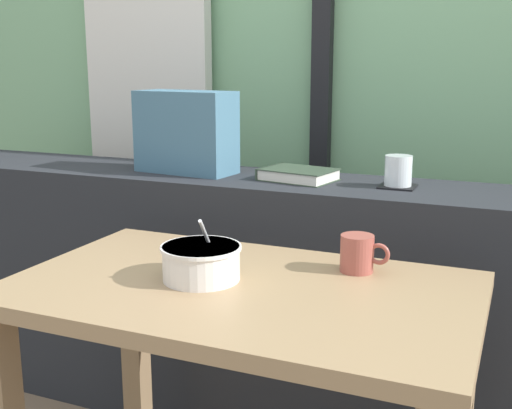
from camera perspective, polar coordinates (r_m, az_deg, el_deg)
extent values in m
cube|color=silver|center=(2.73, -9.67, 14.12)|extent=(0.56, 0.06, 2.50)
cube|color=black|center=(2.45, 5.96, 15.59)|extent=(0.07, 0.05, 2.60)
cube|color=#23262B|center=(2.04, 4.35, -9.28)|extent=(2.80, 0.36, 0.82)
cube|color=#826849|center=(1.93, -10.61, -13.23)|extent=(0.06, 0.06, 0.67)
cube|color=#997A56|center=(1.39, -1.35, -7.79)|extent=(1.00, 0.60, 0.03)
cube|color=black|center=(1.87, 12.47, 1.58)|extent=(0.10, 0.10, 0.00)
cylinder|color=white|center=(1.86, 12.53, 2.96)|extent=(0.08, 0.08, 0.09)
cylinder|color=orange|center=(1.87, 12.51, 2.56)|extent=(0.07, 0.07, 0.05)
cube|color=#334233|center=(1.94, 3.80, 2.21)|extent=(0.23, 0.19, 0.00)
cube|color=silver|center=(1.94, 3.81, 2.67)|extent=(0.23, 0.18, 0.03)
cube|color=#334233|center=(1.94, 3.82, 3.14)|extent=(0.23, 0.19, 0.00)
cube|color=#334233|center=(1.99, 1.20, 2.97)|extent=(0.03, 0.15, 0.03)
cube|color=#426B84|center=(2.07, -6.25, 6.42)|extent=(0.33, 0.18, 0.26)
cylinder|color=silver|center=(1.41, -4.89, -5.18)|extent=(0.17, 0.17, 0.08)
cylinder|color=silver|center=(1.40, -4.92, -3.83)|extent=(0.18, 0.18, 0.01)
cylinder|color=#9E5B33|center=(1.41, -4.89, -5.53)|extent=(0.15, 0.15, 0.05)
cylinder|color=silver|center=(1.42, -4.35, -3.11)|extent=(0.04, 0.13, 0.12)
ellipsoid|color=silver|center=(1.44, -3.96, -4.42)|extent=(0.03, 0.05, 0.01)
cylinder|color=#9E4C42|center=(1.47, 8.96, -4.31)|extent=(0.08, 0.08, 0.08)
torus|color=#9E4C42|center=(1.46, 10.87, -4.35)|extent=(0.05, 0.01, 0.05)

